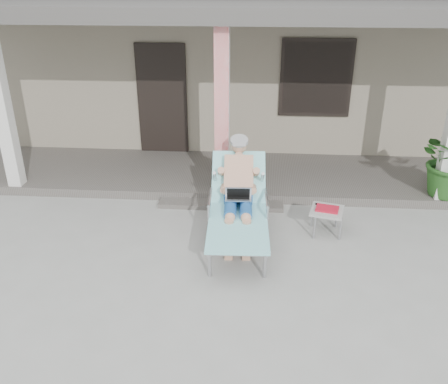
{
  "coord_description": "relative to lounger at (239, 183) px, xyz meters",
  "views": [
    {
      "loc": [
        0.56,
        -4.94,
        3.45
      ],
      "look_at": [
        0.15,
        0.6,
        0.85
      ],
      "focal_mm": 38.0,
      "sensor_mm": 36.0,
      "label": 1
    }
  ],
  "objects": [
    {
      "name": "lounger",
      "position": [
        0.0,
        0.0,
        0.0
      ],
      "size": [
        0.86,
        2.1,
        1.35
      ],
      "rotation": [
        0.0,
        0.0,
        0.04
      ],
      "color": "#B7B7BC",
      "rests_on": "ground"
    },
    {
      "name": "porch_step",
      "position": [
        -0.32,
        0.89,
        -0.79
      ],
      "size": [
        2.0,
        0.3,
        0.07
      ],
      "primitive_type": "cube",
      "color": "#605B56",
      "rests_on": "ground"
    },
    {
      "name": "ground",
      "position": [
        -0.32,
        -0.96,
        -0.83
      ],
      "size": [
        60.0,
        60.0,
        0.0
      ],
      "primitive_type": "plane",
      "color": "#9E9E99",
      "rests_on": "ground"
    },
    {
      "name": "porch_deck",
      "position": [
        -0.32,
        2.04,
        -0.75
      ],
      "size": [
        10.0,
        2.0,
        0.15
      ],
      "primitive_type": "cube",
      "color": "#605B56",
      "rests_on": "ground"
    },
    {
      "name": "porch_overhang",
      "position": [
        -0.32,
        1.98,
        1.96
      ],
      "size": [
        10.0,
        2.3,
        2.85
      ],
      "color": "silver",
      "rests_on": "porch_deck"
    },
    {
      "name": "side_table",
      "position": [
        1.26,
        0.17,
        -0.49
      ],
      "size": [
        0.54,
        0.54,
        0.4
      ],
      "rotation": [
        0.0,
        0.0,
        -0.24
      ],
      "color": "#A5A5A0",
      "rests_on": "ground"
    },
    {
      "name": "house",
      "position": [
        -0.32,
        5.53,
        0.84
      ],
      "size": [
        10.4,
        5.4,
        3.3
      ],
      "color": "gray",
      "rests_on": "ground"
    }
  ]
}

